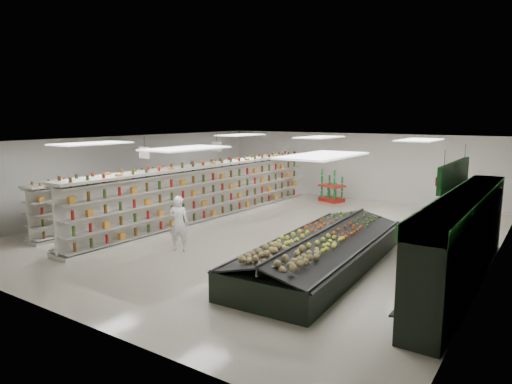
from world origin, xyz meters
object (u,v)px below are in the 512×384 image
Objects in this scene: produce_island at (322,251)px; shopper_background at (230,190)px; gondola_center at (208,194)px; gondola_left at (157,195)px; soda_endcap at (332,187)px; shopper_main at (179,223)px.

produce_island is 8.41m from shopper_background.
gondola_center reaches higher than produce_island.
gondola_left is 7.56× the size of soda_endcap.
soda_endcap is 5.04m from shopper_background.
shopper_background is (-6.80, 4.94, 0.36)m from produce_island.
gondola_center is 7.54× the size of shopper_main.
produce_island is 9.80m from soda_endcap.
shopper_main reaches higher than soda_endcap.
shopper_background is (-2.57, 5.93, -0.02)m from shopper_main.
gondola_left is 5.22m from shopper_main.
shopper_background reaches higher than soda_endcap.
gondola_left reaches higher than produce_island.
shopper_main is (-0.40, -10.00, 0.15)m from soda_endcap.
shopper_main reaches higher than produce_island.
shopper_main is at bearing -92.28° from soda_endcap.
gondola_center is 6.73m from soda_endcap.
produce_island is at bearing -66.92° from soda_endcap.
produce_island is 4.92× the size of soda_endcap.
shopper_background is at bearing 61.76° from gondola_left.
gondola_center reaches higher than soda_endcap.
soda_endcap is at bearing 71.91° from gondola_center.
shopper_background is at bearing 144.02° from produce_island.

